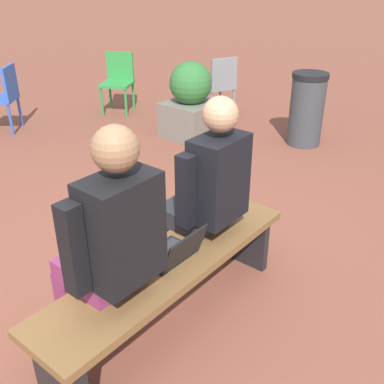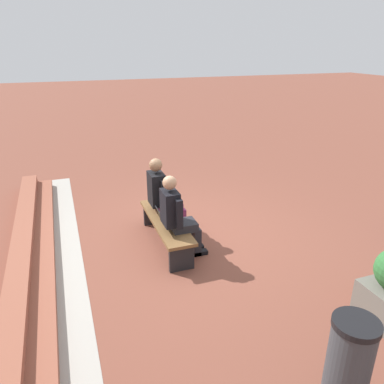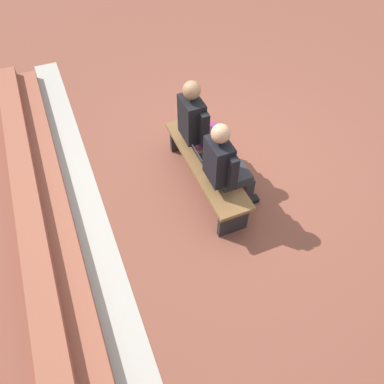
# 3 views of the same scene
# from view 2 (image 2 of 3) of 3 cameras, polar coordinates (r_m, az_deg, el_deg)

# --- Properties ---
(ground_plane) EXTENTS (60.00, 60.00, 0.00)m
(ground_plane) POSITION_cam_2_polar(r_m,az_deg,el_deg) (6.43, -1.43, -7.01)
(ground_plane) COLOR brown
(concrete_strip) EXTENTS (7.85, 0.40, 0.01)m
(concrete_strip) POSITION_cam_2_polar(r_m,az_deg,el_deg) (6.09, -18.21, -9.97)
(concrete_strip) COLOR #A8A399
(concrete_strip) RESTS_ON ground
(brick_steps) EXTENTS (7.05, 0.60, 0.30)m
(brick_steps) POSITION_cam_2_polar(r_m,az_deg,el_deg) (6.06, -23.58, -9.60)
(brick_steps) COLOR #93513D
(brick_steps) RESTS_ON ground
(bench) EXTENTS (1.80, 0.44, 0.45)m
(bench) POSITION_cam_2_polar(r_m,az_deg,el_deg) (6.09, -3.99, -5.03)
(bench) COLOR brown
(bench) RESTS_ON ground
(person_student) EXTENTS (0.54, 0.68, 1.33)m
(person_student) POSITION_cam_2_polar(r_m,az_deg,el_deg) (5.60, -2.28, -3.42)
(person_student) COLOR #232328
(person_student) RESTS_ON ground
(person_adult) EXTENTS (0.56, 0.71, 1.37)m
(person_adult) POSITION_cam_2_polar(r_m,az_deg,el_deg) (6.28, -4.42, -0.43)
(person_adult) COLOR #7F2D5B
(person_adult) RESTS_ON ground
(laptop) EXTENTS (0.32, 0.29, 0.21)m
(laptop) POSITION_cam_2_polar(r_m,az_deg,el_deg) (6.01, -4.09, -3.88)
(laptop) COLOR black
(laptop) RESTS_ON bench
(litter_bin) EXTENTS (0.42, 0.42, 0.86)m
(litter_bin) POSITION_cam_2_polar(r_m,az_deg,el_deg) (3.97, 22.87, -22.44)
(litter_bin) COLOR #383D42
(litter_bin) RESTS_ON ground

